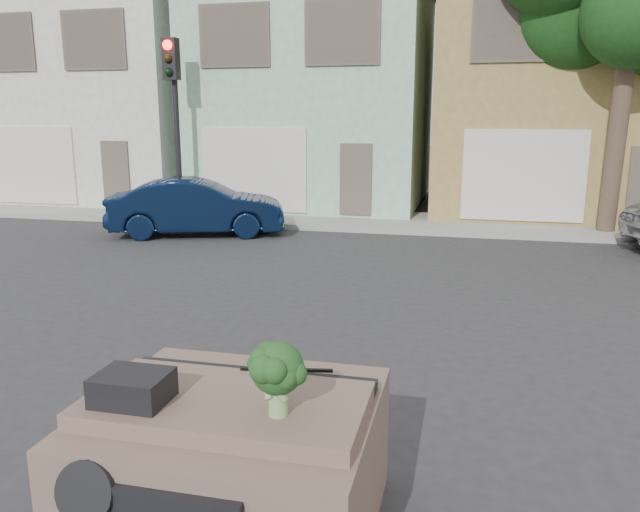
% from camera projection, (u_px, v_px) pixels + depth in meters
% --- Properties ---
extents(ground_plane, '(120.00, 120.00, 0.00)m').
position_uv_depth(ground_plane, '(327.00, 371.00, 7.49)').
color(ground_plane, '#303033').
rests_on(ground_plane, ground).
extents(sidewalk, '(40.00, 3.00, 0.15)m').
position_uv_depth(sidewalk, '(410.00, 223.00, 17.44)').
color(sidewalk, gray).
rests_on(sidewalk, ground).
extents(townhouse_white, '(7.20, 8.20, 7.55)m').
position_uv_depth(townhouse_white, '(123.00, 94.00, 22.91)').
color(townhouse_white, silver).
rests_on(townhouse_white, ground).
extents(townhouse_mint, '(7.20, 8.20, 7.55)m').
position_uv_depth(townhouse_mint, '(321.00, 92.00, 21.21)').
color(townhouse_mint, '#9BC6AC').
rests_on(townhouse_mint, ground).
extents(townhouse_tan, '(7.20, 8.20, 7.55)m').
position_uv_depth(townhouse_tan, '(554.00, 90.00, 19.52)').
color(townhouse_tan, olive).
rests_on(townhouse_tan, ground).
extents(navy_sedan, '(4.65, 2.84, 1.45)m').
position_uv_depth(navy_sedan, '(199.00, 235.00, 16.06)').
color(navy_sedan, '#0A1833').
rests_on(navy_sedan, ground).
extents(traffic_signal, '(0.40, 0.40, 5.10)m').
position_uv_depth(traffic_signal, '(175.00, 132.00, 17.42)').
color(traffic_signal, black).
rests_on(traffic_signal, ground).
extents(tree_near, '(4.40, 4.00, 8.50)m').
position_uv_depth(tree_near, '(625.00, 61.00, 14.73)').
color(tree_near, '#173F14').
rests_on(tree_near, ground).
extents(car_dashboard, '(2.00, 1.80, 1.12)m').
position_uv_depth(car_dashboard, '(236.00, 460.00, 4.52)').
color(car_dashboard, brown).
rests_on(car_dashboard, ground).
extents(instrument_hump, '(0.48, 0.38, 0.20)m').
position_uv_depth(instrument_hump, '(133.00, 388.00, 4.18)').
color(instrument_hump, black).
rests_on(instrument_hump, car_dashboard).
extents(wiper_arm, '(0.69, 0.15, 0.02)m').
position_uv_depth(wiper_arm, '(287.00, 370.00, 4.70)').
color(wiper_arm, black).
rests_on(wiper_arm, car_dashboard).
extents(broccoli, '(0.49, 0.49, 0.50)m').
position_uv_depth(broccoli, '(278.00, 378.00, 3.96)').
color(broccoli, '#183B17').
rests_on(broccoli, car_dashboard).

